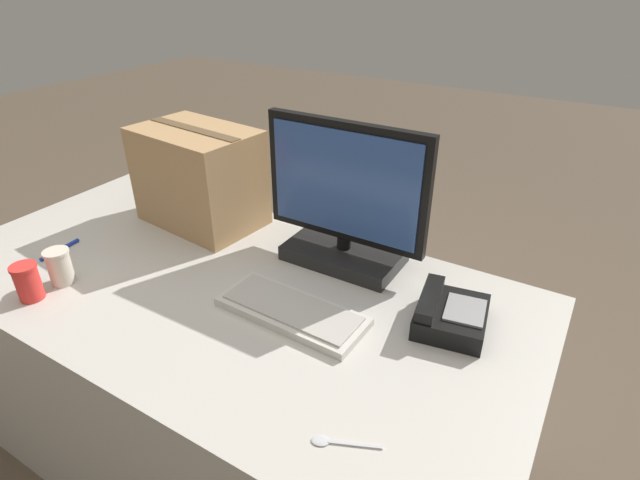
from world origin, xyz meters
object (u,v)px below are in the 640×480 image
paper_cup_right (60,267)px  monitor (345,210)px  paper_cup_left (28,282)px  cardboard_box (199,177)px  keyboard (292,311)px  pen_marker (60,250)px  spoon (334,442)px  desk_phone (449,314)px

paper_cup_right → monitor: bearing=39.5°
paper_cup_left → cardboard_box: (0.08, 0.60, 0.11)m
paper_cup_left → paper_cup_right: 0.09m
paper_cup_left → keyboard: bearing=25.1°
monitor → keyboard: size_ratio=1.24×
pen_marker → keyboard: bearing=93.6°
paper_cup_left → cardboard_box: 0.62m
keyboard → paper_cup_left: 0.73m
spoon → pen_marker: pen_marker is taller
desk_phone → paper_cup_right: paper_cup_right is taller
cardboard_box → spoon: bearing=-33.9°
keyboard → spoon: bearing=-42.8°
cardboard_box → pen_marker: size_ratio=3.10×
paper_cup_left → spoon: 0.95m
monitor → spoon: bearing=-62.9°
paper_cup_right → pen_marker: (-0.17, 0.10, -0.05)m
keyboard → pen_marker: 0.83m
monitor → paper_cup_right: 0.84m
desk_phone → spoon: bearing=-108.4°
keyboard → desk_phone: (0.37, 0.17, 0.02)m
keyboard → paper_cup_left: size_ratio=3.85×
pen_marker → cardboard_box: bearing=144.3°
paper_cup_right → spoon: 0.95m
keyboard → paper_cup_right: bearing=-159.7°
monitor → pen_marker: bearing=-152.4°
paper_cup_left → spoon: (0.95, 0.02, -0.05)m
paper_cup_right → cardboard_box: (0.08, 0.51, 0.11)m
desk_phone → pen_marker: desk_phone is taller
monitor → paper_cup_right: (-0.64, -0.53, -0.12)m
paper_cup_left → desk_phone: bearing=25.2°
spoon → cardboard_box: bearing=-57.4°
monitor → keyboard: bearing=-87.1°
desk_phone → monitor: bearing=150.6°
paper_cup_left → spoon: size_ratio=0.79×
keyboard → paper_cup_right: size_ratio=3.85×
cardboard_box → pen_marker: bearing=-121.5°
desk_phone → cardboard_box: 0.96m
cardboard_box → desk_phone: bearing=-7.3°
desk_phone → spoon: 0.47m
paper_cup_left → cardboard_box: bearing=82.1°
monitor → desk_phone: size_ratio=2.31×
spoon → pen_marker: bearing=-32.6°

